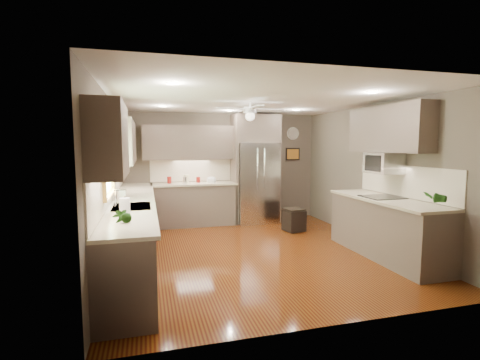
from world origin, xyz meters
name	(u,v)px	position (x,y,z in m)	size (l,w,h in m)	color
floor	(255,251)	(0.00, 0.00, 0.00)	(5.00, 5.00, 0.00)	#441409
ceiling	(255,100)	(0.00, 0.00, 2.50)	(5.00, 5.00, 0.00)	white
wall_back	(223,167)	(0.00, 2.50, 1.25)	(4.50, 4.50, 0.00)	brown
wall_front	(335,201)	(0.00, -2.50, 1.25)	(4.50, 4.50, 0.00)	brown
wall_left	(110,181)	(-2.25, 0.00, 1.25)	(5.00, 5.00, 0.00)	brown
wall_right	(374,174)	(2.25, 0.00, 1.25)	(5.00, 5.00, 0.00)	brown
canister_a	(169,180)	(-1.25, 2.19, 1.02)	(0.09, 0.09, 0.15)	maroon
canister_b	(185,180)	(-0.91, 2.18, 1.01)	(0.09, 0.09, 0.15)	silver
canister_c	(186,179)	(-0.88, 2.21, 1.03)	(0.12, 0.12, 0.19)	beige
canister_d	(198,180)	(-0.61, 2.25, 1.00)	(0.09, 0.09, 0.13)	maroon
soap_bottle	(122,193)	(-2.09, 0.11, 1.05)	(0.09, 0.10, 0.21)	white
potted_plant_left	(122,216)	(-1.96, -1.97, 1.10)	(0.17, 0.11, 0.31)	#235819
potted_plant_right	(434,197)	(1.92, -1.73, 1.09)	(0.16, 0.13, 0.30)	#235819
bowl	(212,181)	(-0.33, 2.18, 0.97)	(0.21, 0.21, 0.05)	beige
left_run	(133,228)	(-1.95, 0.15, 0.48)	(0.65, 4.70, 1.45)	brown
back_run	(194,203)	(-0.72, 2.20, 0.48)	(1.85, 0.65, 1.45)	brown
uppers	(203,139)	(-0.74, 0.71, 1.87)	(4.50, 4.70, 0.95)	brown
window	(107,162)	(-2.22, -0.50, 1.55)	(0.05, 1.12, 0.92)	#BFF2B2
sink	(132,209)	(-1.93, -0.50, 0.91)	(0.50, 0.70, 0.32)	silver
refrigerator	(256,171)	(0.70, 2.16, 1.19)	(1.06, 0.75, 2.45)	silver
right_run	(386,227)	(1.93, -0.80, 0.48)	(0.70, 2.20, 1.45)	brown
microwave	(384,163)	(2.03, -0.55, 1.48)	(0.43, 0.55, 0.34)	silver
ceiling_fan	(250,112)	(0.00, 0.30, 2.33)	(1.18, 1.18, 0.32)	white
recessed_lights	(246,103)	(-0.04, 0.40, 2.49)	(2.84, 3.14, 0.01)	white
wall_clock	(293,134)	(1.75, 2.48, 2.05)	(0.30, 0.03, 0.30)	white
framed_print	(293,154)	(1.75, 2.48, 1.55)	(0.36, 0.03, 0.30)	black
stool	(294,220)	(1.18, 1.08, 0.24)	(0.43, 0.43, 0.46)	black
paper_towel	(125,210)	(-1.96, -1.54, 1.08)	(0.11, 0.11, 0.28)	white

